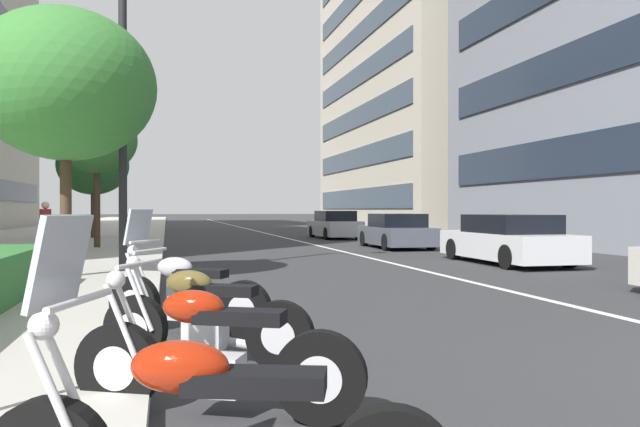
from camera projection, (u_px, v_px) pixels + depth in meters
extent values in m
cube|color=#B2ADA3|center=(62.00, 237.00, 30.57)|extent=(160.00, 10.21, 0.15)
cube|color=silver|center=(263.00, 233.00, 38.24)|extent=(110.00, 0.16, 0.01)
cube|color=black|center=(255.00, 381.00, 2.69)|extent=(0.42, 0.68, 0.10)
ellipsoid|color=#991E0A|center=(180.00, 367.00, 2.71)|extent=(0.38, 0.51, 0.24)
cylinder|color=silver|center=(57.00, 402.00, 2.69)|extent=(0.14, 0.31, 0.64)
cylinder|color=silver|center=(72.00, 393.00, 2.83)|extent=(0.14, 0.31, 0.64)
cylinder|color=silver|center=(81.00, 300.00, 2.75)|extent=(0.58, 0.23, 0.04)
sphere|color=silver|center=(44.00, 325.00, 2.76)|extent=(0.14, 0.14, 0.14)
cube|color=#B2BCC6|center=(60.00, 261.00, 2.75)|extent=(0.46, 0.26, 0.44)
cylinder|color=black|center=(118.00, 366.00, 4.37)|extent=(0.39, 0.64, 0.65)
cylinder|color=silver|center=(118.00, 366.00, 4.37)|extent=(0.26, 0.35, 0.32)
cylinder|color=black|center=(320.00, 377.00, 4.08)|extent=(0.39, 0.64, 0.65)
cylinder|color=silver|center=(320.00, 377.00, 4.08)|extent=(0.26, 0.35, 0.32)
cube|color=silver|center=(216.00, 374.00, 4.22)|extent=(0.40, 0.45, 0.28)
cube|color=black|center=(240.00, 317.00, 4.19)|extent=(0.47, 0.67, 0.10)
ellipsoid|color=#991E0A|center=(193.00, 307.00, 4.25)|extent=(0.41, 0.52, 0.24)
cylinder|color=silver|center=(123.00, 327.00, 4.28)|extent=(0.18, 0.31, 0.64)
cylinder|color=silver|center=(133.00, 324.00, 4.42)|extent=(0.18, 0.31, 0.64)
cylinder|color=silver|center=(138.00, 264.00, 4.33)|extent=(0.56, 0.29, 0.04)
sphere|color=silver|center=(116.00, 280.00, 4.37)|extent=(0.14, 0.14, 0.14)
cylinder|color=silver|center=(259.00, 386.00, 4.31)|extent=(0.38, 0.66, 0.16)
cylinder|color=black|center=(135.00, 328.00, 5.80)|extent=(0.41, 0.63, 0.64)
cylinder|color=silver|center=(135.00, 328.00, 5.80)|extent=(0.27, 0.35, 0.32)
cylinder|color=black|center=(280.00, 335.00, 5.46)|extent=(0.41, 0.63, 0.64)
cylinder|color=silver|center=(280.00, 335.00, 5.46)|extent=(0.27, 0.35, 0.32)
cube|color=silver|center=(205.00, 333.00, 5.63)|extent=(0.41, 0.46, 0.28)
cube|color=black|center=(223.00, 290.00, 5.58)|extent=(0.50, 0.67, 0.10)
ellipsoid|color=brown|center=(189.00, 283.00, 5.66)|extent=(0.43, 0.52, 0.24)
cylinder|color=silver|center=(139.00, 298.00, 5.71)|extent=(0.19, 0.30, 0.64)
cylinder|color=silver|center=(147.00, 296.00, 5.85)|extent=(0.19, 0.30, 0.64)
cylinder|color=silver|center=(150.00, 251.00, 5.76)|extent=(0.55, 0.31, 0.04)
sphere|color=silver|center=(134.00, 263.00, 5.80)|extent=(0.14, 0.14, 0.14)
cylinder|color=silver|center=(239.00, 343.00, 5.70)|extent=(0.40, 0.65, 0.16)
cylinder|color=black|center=(134.00, 303.00, 7.27)|extent=(0.47, 0.63, 0.67)
cylinder|color=silver|center=(134.00, 303.00, 7.27)|extent=(0.29, 0.35, 0.34)
cylinder|color=black|center=(244.00, 310.00, 6.79)|extent=(0.47, 0.63, 0.67)
cylinder|color=silver|center=(244.00, 310.00, 6.79)|extent=(0.29, 0.35, 0.34)
cube|color=silver|center=(187.00, 308.00, 7.03)|extent=(0.43, 0.46, 0.28)
cube|color=black|center=(200.00, 273.00, 6.97)|extent=(0.54, 0.66, 0.10)
ellipsoid|color=#B2B2B7|center=(175.00, 267.00, 7.08)|extent=(0.45, 0.52, 0.24)
cylinder|color=silver|center=(136.00, 279.00, 7.18)|extent=(0.21, 0.29, 0.64)
cylinder|color=silver|center=(143.00, 278.00, 7.31)|extent=(0.21, 0.29, 0.64)
cylinder|color=silver|center=(145.00, 241.00, 7.21)|extent=(0.52, 0.36, 0.04)
sphere|color=silver|center=(133.00, 251.00, 7.27)|extent=(0.14, 0.14, 0.14)
cube|color=#B2BCC6|center=(138.00, 227.00, 7.25)|extent=(0.43, 0.34, 0.44)
cylinder|color=silver|center=(214.00, 317.00, 7.07)|extent=(0.45, 0.62, 0.16)
cube|color=silver|center=(507.00, 245.00, 16.34)|extent=(4.64, 1.98, 0.70)
cube|color=black|center=(510.00, 224.00, 16.16)|extent=(2.50, 1.78, 0.50)
cylinder|color=black|center=(454.00, 249.00, 17.62)|extent=(0.63, 0.24, 0.62)
cylinder|color=black|center=(505.00, 248.00, 18.01)|extent=(0.63, 0.24, 0.62)
cylinder|color=black|center=(508.00, 257.00, 14.67)|extent=(0.63, 0.24, 0.62)
cylinder|color=black|center=(569.00, 256.00, 15.05)|extent=(0.63, 0.24, 0.62)
cube|color=#4C515B|center=(396.00, 235.00, 22.89)|extent=(4.29, 2.02, 0.67)
cube|color=black|center=(397.00, 220.00, 22.76)|extent=(2.14, 1.79, 0.51)
cylinder|color=black|center=(364.00, 238.00, 24.07)|extent=(0.63, 0.24, 0.62)
cylinder|color=black|center=(404.00, 238.00, 24.43)|extent=(0.63, 0.24, 0.62)
cylinder|color=black|center=(387.00, 242.00, 21.35)|extent=(0.63, 0.24, 0.62)
cylinder|color=black|center=(431.00, 242.00, 21.71)|extent=(0.63, 0.24, 0.62)
cube|color=#B7B7BC|center=(334.00, 228.00, 30.72)|extent=(4.53, 1.81, 0.75)
cube|color=black|center=(335.00, 216.00, 30.57)|extent=(2.28, 1.65, 0.52)
cylinder|color=black|center=(312.00, 231.00, 31.95)|extent=(0.62, 0.22, 0.62)
cylinder|color=black|center=(341.00, 231.00, 32.37)|extent=(0.62, 0.22, 0.62)
cylinder|color=black|center=(327.00, 234.00, 29.07)|extent=(0.62, 0.22, 0.62)
cylinder|color=black|center=(358.00, 233.00, 29.49)|extent=(0.62, 0.22, 0.62)
cylinder|color=#232326|center=(123.00, 84.00, 13.01)|extent=(0.18, 0.18, 8.18)
cube|color=#B21E23|center=(121.00, 69.00, 12.67)|extent=(0.56, 0.03, 1.10)
cube|color=#B21E23|center=(124.00, 76.00, 13.35)|extent=(0.56, 0.03, 1.10)
cylinder|color=#473323|center=(66.00, 214.00, 11.81)|extent=(0.22, 0.22, 2.49)
ellipsoid|color=#387A33|center=(65.00, 85.00, 11.79)|extent=(3.54, 3.54, 3.01)
cylinder|color=#473323|center=(97.00, 208.00, 20.99)|extent=(0.22, 0.22, 2.76)
ellipsoid|color=#387A33|center=(97.00, 140.00, 20.98)|extent=(2.78, 2.78, 2.36)
cylinder|color=#473323|center=(93.00, 214.00, 28.19)|extent=(0.22, 0.22, 2.21)
ellipsoid|color=#265B28|center=(93.00, 165.00, 28.17)|extent=(3.30, 3.30, 2.81)
cube|color=#3F724C|center=(45.00, 242.00, 17.22)|extent=(0.38, 0.33, 0.80)
cube|color=maroon|center=(45.00, 218.00, 17.22)|extent=(0.46, 0.37, 0.55)
sphere|color=beige|center=(45.00, 205.00, 17.22)|extent=(0.22, 0.22, 0.22)
cube|color=beige|center=(446.00, 45.00, 46.97)|extent=(23.07, 14.56, 29.04)
cube|color=#384756|center=(358.00, 199.00, 45.21)|extent=(20.76, 0.08, 1.50)
cube|color=#384756|center=(358.00, 158.00, 45.19)|extent=(20.76, 0.08, 1.50)
cube|color=#384756|center=(358.00, 117.00, 45.17)|extent=(20.76, 0.08, 1.50)
cube|color=#384756|center=(358.00, 76.00, 45.15)|extent=(20.76, 0.08, 1.50)
cube|color=#384756|center=(358.00, 35.00, 45.13)|extent=(20.76, 0.08, 1.50)
cube|color=#2D3842|center=(3.00, 190.00, 42.14)|extent=(22.93, 0.08, 1.50)
cube|color=#2D3842|center=(2.00, 103.00, 42.10)|extent=(22.93, 0.08, 1.50)
cube|color=#2D3842|center=(2.00, 15.00, 42.06)|extent=(22.93, 0.08, 1.50)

